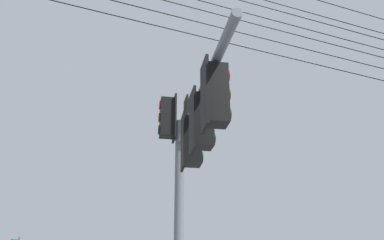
# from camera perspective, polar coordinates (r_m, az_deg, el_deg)

# --- Properties ---
(signal_mast_assembly) EXTENTS (4.69, 1.90, 6.33)m
(signal_mast_assembly) POSITION_cam_1_polar(r_m,az_deg,el_deg) (7.98, -0.48, -4.97)
(signal_mast_assembly) COLOR slate
(signal_mast_assembly) RESTS_ON ground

